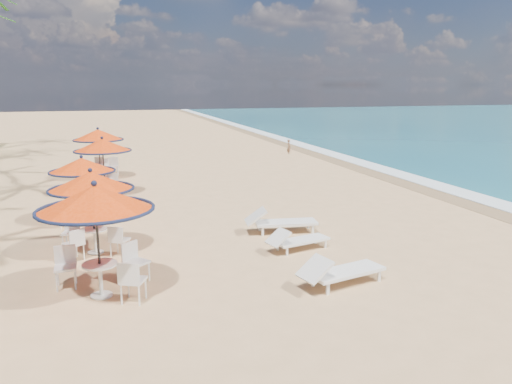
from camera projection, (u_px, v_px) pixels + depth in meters
ground at (314, 276)px, 11.48m from camera, size 160.00×160.00×0.00m
foam_strip at (412, 178)px, 23.47m from camera, size 1.20×140.00×0.04m
wetsand_band at (395, 179)px, 23.21m from camera, size 1.40×140.00×0.02m
station_0 at (98, 212)px, 10.08m from camera, size 2.36×2.36×2.46m
station_1 at (90, 191)px, 12.72m from camera, size 2.16×2.16×2.26m
station_2 at (83, 173)px, 15.78m from camera, size 2.06×2.06×2.15m
station_3 at (102, 152)px, 19.64m from camera, size 2.24×2.24×2.34m
station_4 at (100, 141)px, 23.21m from camera, size 2.31×2.33×2.41m
lounger_near at (339, 271)px, 10.87m from camera, size 2.14×1.09×0.73m
lounger_mid at (296, 240)px, 13.21m from camera, size 1.84×0.94×0.63m
lounger_far at (279, 221)px, 14.80m from camera, size 2.20×0.95×0.76m
person at (289, 146)px, 31.69m from camera, size 0.26×0.37×0.97m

